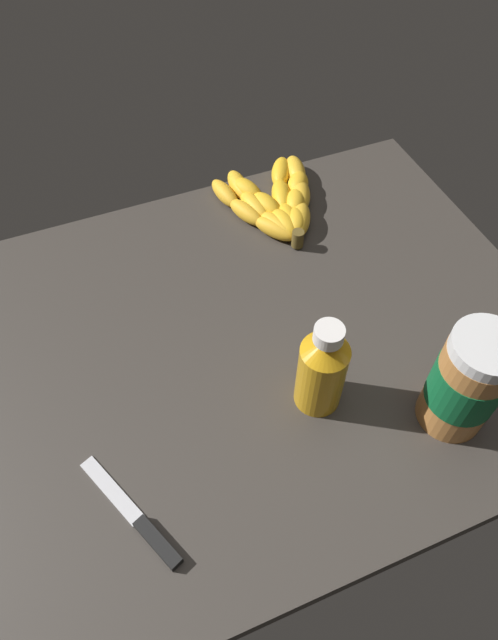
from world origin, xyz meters
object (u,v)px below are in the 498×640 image
Objects in this scene: peanut_butter_jar at (467,382)px; honey_bottle at (322,369)px; banana_bunch at (277,202)px; butter_knife at (138,520)px.

peanut_butter_jar reaches higher than honey_bottle.
peanut_butter_jar is (4.73, -45.14, 6.50)cm from banana_bunch.
banana_bunch is 45.85cm from peanut_butter_jar.
banana_bunch is 1.34× the size of peanut_butter_jar.
honey_bottle is 0.92× the size of butter_knife.
peanut_butter_jar is at bearing -84.01° from banana_bunch.
honey_bottle is (-10.16, -36.30, 5.45)cm from banana_bunch.
honey_bottle is (-14.89, 8.84, -1.05)cm from peanut_butter_jar.
honey_bottle is at bearing 14.61° from butter_knife.
banana_bunch reaches higher than butter_knife.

